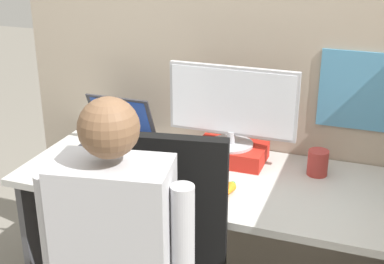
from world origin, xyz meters
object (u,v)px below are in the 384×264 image
paper_box (231,153)px  coffee_mug (318,163)px  monitor (232,105)px  laptop (118,137)px  carrot_toy (228,191)px

paper_box → coffee_mug: 0.37m
monitor → laptop: (-0.53, -0.03, -0.21)m
paper_box → laptop: 0.53m
laptop → carrot_toy: size_ratio=2.58×
laptop → carrot_toy: bearing=-25.0°
paper_box → monitor: monitor is taller
laptop → coffee_mug: (0.90, 0.02, 0.01)m
laptop → coffee_mug: size_ratio=2.92×
monitor → laptop: size_ratio=1.78×
monitor → coffee_mug: 0.42m
monitor → carrot_toy: bearing=-75.5°
paper_box → carrot_toy: paper_box is taller
coffee_mug → monitor: bearing=178.3°
coffee_mug → carrot_toy: bearing=-133.7°
carrot_toy → coffee_mug: size_ratio=1.13×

